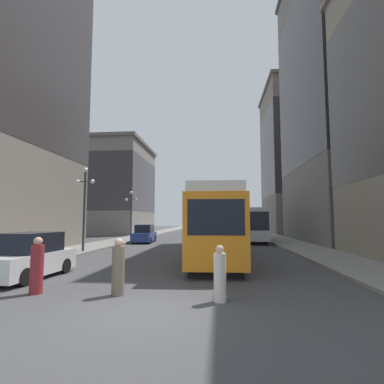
% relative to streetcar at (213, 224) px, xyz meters
% --- Properties ---
extents(ground_plane, '(200.00, 200.00, 0.00)m').
position_rel_streetcar_xyz_m(ground_plane, '(-1.61, -10.17, -2.10)').
color(ground_plane, '#424244').
extents(sidewalk_left, '(3.42, 120.00, 0.15)m').
position_rel_streetcar_xyz_m(sidewalk_left, '(-10.32, 29.83, -2.03)').
color(sidewalk_left, gray).
rests_on(sidewalk_left, ground).
extents(sidewalk_right, '(3.42, 120.00, 0.15)m').
position_rel_streetcar_xyz_m(sidewalk_right, '(7.09, 29.83, -2.03)').
color(sidewalk_right, gray).
rests_on(sidewalk_right, ground).
extents(streetcar, '(3.09, 12.73, 3.89)m').
position_rel_streetcar_xyz_m(streetcar, '(0.00, 0.00, 0.00)').
color(streetcar, black).
rests_on(streetcar, ground).
extents(transit_bus, '(2.98, 12.12, 3.45)m').
position_rel_streetcar_xyz_m(transit_bus, '(3.87, 15.76, -0.15)').
color(transit_bus, black).
rests_on(transit_bus, ground).
extents(parked_car_left_near, '(2.03, 4.29, 1.82)m').
position_rel_streetcar_xyz_m(parked_car_left_near, '(-7.30, -6.25, -1.26)').
color(parked_car_left_near, black).
rests_on(parked_car_left_near, ground).
extents(parked_car_left_mid, '(2.10, 4.79, 1.82)m').
position_rel_streetcar_xyz_m(parked_car_left_mid, '(-7.31, 12.54, -1.26)').
color(parked_car_left_mid, black).
rests_on(parked_car_left_mid, ground).
extents(pedestrian_crossing_near, '(0.39, 0.39, 1.76)m').
position_rel_streetcar_xyz_m(pedestrian_crossing_near, '(-2.81, -8.53, -1.28)').
color(pedestrian_crossing_near, '#6B5B4C').
rests_on(pedestrian_crossing_near, ground).
extents(pedestrian_crossing_far, '(0.36, 0.36, 1.61)m').
position_rel_streetcar_xyz_m(pedestrian_crossing_far, '(0.37, -8.99, -1.35)').
color(pedestrian_crossing_far, beige).
rests_on(pedestrian_crossing_far, ground).
extents(pedestrian_on_sidewalk, '(0.40, 0.40, 1.79)m').
position_rel_streetcar_xyz_m(pedestrian_on_sidewalk, '(-5.46, -8.59, -1.27)').
color(pedestrian_on_sidewalk, maroon).
rests_on(pedestrian_on_sidewalk, ground).
extents(lamp_post_left_near, '(1.41, 0.36, 5.92)m').
position_rel_streetcar_xyz_m(lamp_post_left_near, '(-9.20, 2.67, 1.90)').
color(lamp_post_left_near, '#333338').
rests_on(lamp_post_left_near, sidewalk_left).
extents(lamp_post_left_far, '(1.41, 0.36, 5.29)m').
position_rel_streetcar_xyz_m(lamp_post_left_far, '(-9.20, 14.08, 1.54)').
color(lamp_post_left_far, '#333338').
rests_on(lamp_post_left_far, sidewalk_left).
extents(building_left_midblock, '(14.13, 15.47, 15.05)m').
position_rel_streetcar_xyz_m(building_left_midblock, '(-18.79, 31.25, 5.62)').
color(building_left_midblock, gray).
rests_on(building_left_midblock, ground).
extents(building_right_midblock, '(15.54, 17.72, 31.94)m').
position_rel_streetcar_xyz_m(building_right_midblock, '(16.27, 14.54, 14.37)').
color(building_right_midblock, slate).
rests_on(building_right_midblock, ground).
extents(building_right_far, '(14.89, 15.52, 25.71)m').
position_rel_streetcar_xyz_m(building_right_far, '(15.94, 35.61, 11.14)').
color(building_right_far, slate).
rests_on(building_right_far, ground).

